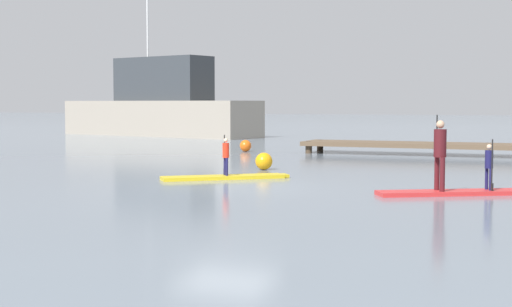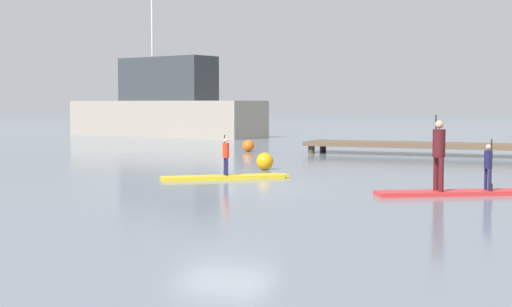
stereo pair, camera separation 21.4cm
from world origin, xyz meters
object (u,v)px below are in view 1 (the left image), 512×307
object	(u,v)px
paddleboard_near	(225,177)
paddler_child_solo	(226,155)
mooring_buoy_near	(246,146)
paddler_child_front	(489,164)
fishing_boat_white_large	(160,107)
mooring_buoy_mid	(264,161)
paddleboard_far	(453,193)
paddler_adult	(440,150)

from	to	relation	value
paddleboard_near	paddler_child_solo	xyz separation A→B (m)	(0.00, 0.02, 0.64)
paddleboard_near	mooring_buoy_near	size ratio (longest dim) A/B	6.24
paddler_child_front	fishing_boat_white_large	world-z (taller)	fishing_boat_white_large
paddler_child_solo	paddler_child_front	bearing A→B (deg)	-7.81
fishing_boat_white_large	mooring_buoy_mid	distance (m)	26.38
paddleboard_near	mooring_buoy_mid	world-z (taller)	mooring_buoy_mid
paddleboard_far	paddleboard_near	bearing A→B (deg)	167.80
paddleboard_near	paddler_child_front	xyz separation A→B (m)	(7.26, -0.98, 0.66)
fishing_boat_white_large	paddler_child_front	bearing A→B (deg)	-47.75
paddleboard_far	mooring_buoy_near	bearing A→B (deg)	129.77
fishing_boat_white_large	paddleboard_far	bearing A→B (deg)	-49.18
paddler_child_solo	mooring_buoy_near	xyz separation A→B (m)	(-4.28, 11.52, -0.43)
paddleboard_far	mooring_buoy_mid	distance (m)	8.01
paddler_child_front	paddleboard_near	bearing A→B (deg)	172.33
paddleboard_near	mooring_buoy_near	world-z (taller)	mooring_buoy_near
paddler_child_front	mooring_buoy_mid	size ratio (longest dim) A/B	2.17
mooring_buoy_near	paddler_child_solo	bearing A→B (deg)	-69.63
paddler_child_solo	paddleboard_far	size ratio (longest dim) A/B	0.33
paddler_child_front	mooring_buoy_near	bearing A→B (deg)	132.67
paddler_child_solo	mooring_buoy_mid	distance (m)	3.17
paddleboard_near	paddler_adult	xyz separation A→B (m)	(6.20, -1.57, 0.99)
paddler_child_front	mooring_buoy_near	distance (m)	17.03
paddleboard_near	paddler_child_front	size ratio (longest dim) A/B	2.66
paddler_child_solo	paddler_adult	bearing A→B (deg)	-14.33
mooring_buoy_mid	paddler_child_solo	bearing A→B (deg)	-88.43
paddleboard_near	paddler_adult	distance (m)	6.48
paddler_child_front	fishing_boat_white_large	distance (m)	34.22
paddler_child_solo	paddleboard_far	xyz separation A→B (m)	(6.49, -1.42, -0.64)
paddleboard_far	paddler_child_front	world-z (taller)	paddler_child_front
paddler_adult	paddler_child_front	distance (m)	1.26
paddleboard_far	paddler_adult	world-z (taller)	paddler_adult
mooring_buoy_mid	fishing_boat_white_large	bearing A→B (deg)	126.47
paddleboard_far	paddler_child_front	distance (m)	1.09
paddleboard_far	paddler_adult	distance (m)	1.05
paddleboard_near	paddleboard_far	bearing A→B (deg)	-12.20
mooring_buoy_near	paddler_child_front	bearing A→B (deg)	-47.33
paddler_child_solo	mooring_buoy_near	bearing A→B (deg)	110.37
fishing_boat_white_large	mooring_buoy_near	bearing A→B (deg)	-48.16
fishing_boat_white_large	mooring_buoy_mid	world-z (taller)	fishing_boat_white_large
fishing_boat_white_large	mooring_buoy_mid	xyz separation A→B (m)	(15.65, -21.17, -1.58)
paddleboard_far	mooring_buoy_mid	world-z (taller)	mooring_buoy_mid
paddleboard_near	fishing_boat_white_large	xyz separation A→B (m)	(-15.74, 24.34, 1.81)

